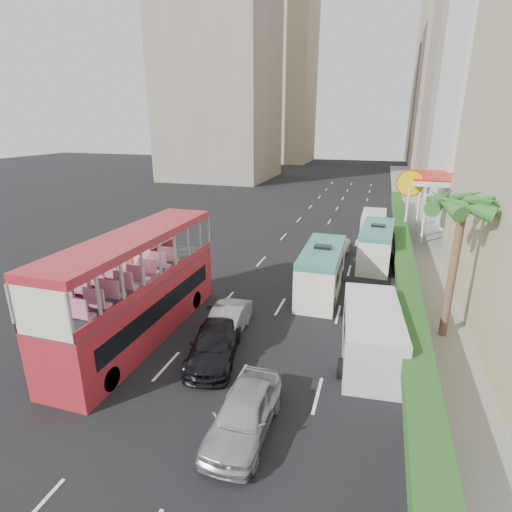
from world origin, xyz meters
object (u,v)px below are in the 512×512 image
at_px(minibus_near, 321,271).
at_px(shell_station, 447,207).
at_px(double_decker_bus, 138,287).
at_px(minibus_far, 376,245).
at_px(car_silver_lane_a, 227,335).
at_px(car_black, 215,358).
at_px(palm_tree, 453,272).
at_px(panel_van_far, 373,224).
at_px(car_silver_lane_b, 244,432).
at_px(van_asset, 329,257).
at_px(panel_van_near, 371,334).

xyz_separation_m(minibus_near, shell_station, (8.54, 15.47, 1.33)).
height_order(double_decker_bus, minibus_far, double_decker_bus).
relative_size(car_silver_lane_a, car_black, 0.89).
bearing_deg(palm_tree, minibus_near, 150.88).
bearing_deg(shell_station, panel_van_far, -170.20).
xyz_separation_m(minibus_far, shell_station, (5.58, 8.96, 1.36)).
height_order(double_decker_bus, palm_tree, palm_tree).
xyz_separation_m(car_black, minibus_far, (6.32, 14.82, 1.39)).
height_order(car_black, shell_station, shell_station).
bearing_deg(car_silver_lane_b, minibus_far, 78.70).
height_order(minibus_far, shell_station, shell_station).
bearing_deg(shell_station, van_asset, -136.57).
bearing_deg(panel_van_far, car_black, -104.27).
height_order(van_asset, shell_station, shell_station).
bearing_deg(car_silver_lane_b, panel_van_far, 82.82).
height_order(car_silver_lane_b, panel_van_far, panel_van_far).
xyz_separation_m(minibus_near, panel_van_far, (2.56, 14.44, -0.39)).
relative_size(double_decker_bus, panel_van_near, 1.92).
bearing_deg(minibus_near, car_silver_lane_a, -119.70).
height_order(panel_van_near, palm_tree, palm_tree).
bearing_deg(car_black, panel_van_far, 63.78).
relative_size(minibus_far, panel_van_near, 1.10).
bearing_deg(van_asset, panel_van_near, -66.94).
distance_m(van_asset, minibus_near, 7.14).
bearing_deg(palm_tree, car_silver_lane_b, -129.31).
xyz_separation_m(car_black, panel_van_far, (5.92, 22.75, 1.03)).
bearing_deg(double_decker_bus, car_silver_lane_a, 16.52).
xyz_separation_m(van_asset, palm_tree, (6.76, -10.51, 3.38)).
distance_m(double_decker_bus, panel_van_near, 10.71).
bearing_deg(shell_station, minibus_far, -121.89).
xyz_separation_m(car_black, panel_van_near, (6.44, 2.04, 1.15)).
bearing_deg(van_asset, minibus_far, 0.25).
relative_size(car_black, panel_van_far, 0.92).
relative_size(minibus_near, minibus_far, 1.02).
height_order(car_black, minibus_far, minibus_far).
xyz_separation_m(double_decker_bus, panel_van_far, (10.02, 21.97, -1.50)).
xyz_separation_m(car_silver_lane_b, panel_van_far, (3.26, 26.56, 1.03)).
height_order(car_silver_lane_a, panel_van_near, panel_van_near).
relative_size(minibus_far, panel_van_far, 1.22).
bearing_deg(palm_tree, shell_station, 83.40).
xyz_separation_m(panel_van_far, palm_tree, (3.78, -17.97, 2.35)).
bearing_deg(double_decker_bus, palm_tree, 16.16).
xyz_separation_m(double_decker_bus, panel_van_near, (10.55, 1.25, -1.38)).
relative_size(double_decker_bus, car_silver_lane_a, 2.59).
distance_m(car_silver_lane_b, shell_station, 29.22).
relative_size(car_silver_lane_a, van_asset, 0.83).
distance_m(van_asset, minibus_far, 3.69).
bearing_deg(van_asset, car_silver_lane_b, -82.57).
distance_m(car_silver_lane_b, van_asset, 19.11).
xyz_separation_m(double_decker_bus, car_black, (4.11, -0.79, -2.53)).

